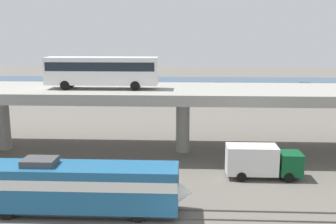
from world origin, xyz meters
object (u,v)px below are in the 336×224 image
object	(u,v)px
transit_bus_on_overpass	(102,70)
parked_car_4	(188,88)
parked_car_2	(150,86)
parked_car_1	(265,88)
parked_car_3	(306,86)
parked_car_0	(320,89)
parked_car_5	(80,86)
parked_car_6	(219,86)
service_truck_east	(261,161)
train_locomotive	(86,185)

from	to	relation	value
transit_bus_on_overpass	parked_car_4	distance (m)	36.13
transit_bus_on_overpass	parked_car_2	bearing A→B (deg)	-93.02
parked_car_1	parked_car_3	distance (m)	9.27
parked_car_0	parked_car_5	size ratio (longest dim) A/B	1.12
parked_car_1	parked_car_5	bearing A→B (deg)	-1.34
parked_car_3	parked_car_6	bearing A→B (deg)	-177.22
transit_bus_on_overpass	service_truck_east	xyz separation A→B (m)	(16.02, -7.17, -7.59)
parked_car_0	parked_car_3	size ratio (longest dim) A/B	1.09
service_truck_east	parked_car_4	world-z (taller)	parked_car_4
service_truck_east	parked_car_5	world-z (taller)	parked_car_5
parked_car_6	parked_car_0	bearing A→B (deg)	168.54
transit_bus_on_overpass	parked_car_1	size ratio (longest dim) A/B	2.62
parked_car_0	parked_car_6	world-z (taller)	same
parked_car_4	parked_car_5	world-z (taller)	same
transit_bus_on_overpass	parked_car_2	size ratio (longest dim) A/B	2.66
parked_car_1	parked_car_4	bearing A→B (deg)	2.71
parked_car_4	parked_car_6	size ratio (longest dim) A/B	1.04
parked_car_0	parked_car_4	world-z (taller)	same
parked_car_0	parked_car_2	xyz separation A→B (m)	(-32.35, 2.62, 0.00)
service_truck_east	parked_car_0	world-z (taller)	parked_car_0
service_truck_east	parked_car_3	world-z (taller)	parked_car_3
parked_car_2	parked_car_3	size ratio (longest dim) A/B	1.08
transit_bus_on_overpass	parked_car_1	xyz separation A→B (m)	(24.13, 34.97, -6.67)
train_locomotive	parked_car_2	world-z (taller)	train_locomotive
parked_car_3	train_locomotive	bearing A→B (deg)	-120.29
train_locomotive	parked_car_6	distance (m)	54.13
parked_car_3	parked_car_2	bearing A→B (deg)	-176.26
transit_bus_on_overpass	parked_car_6	xyz separation A→B (m)	(15.51, 37.15, -6.67)
parked_car_1	parked_car_6	bearing A→B (deg)	-14.18
parked_car_4	parked_car_3	bearing A→B (deg)	-171.03
parked_car_5	parked_car_6	xyz separation A→B (m)	(27.65, 1.33, 0.00)
parked_car_6	parked_car_5	bearing A→B (deg)	2.76
parked_car_0	parked_car_5	distance (m)	46.45
parked_car_3	transit_bus_on_overpass	bearing A→B (deg)	-130.88
parked_car_1	transit_bus_on_overpass	bearing A→B (deg)	55.40
train_locomotive	parked_car_3	xyz separation A→B (m)	(31.08, 53.21, 0.37)
parked_car_1	parked_car_2	size ratio (longest dim) A/B	1.01
transit_bus_on_overpass	parked_car_6	world-z (taller)	transit_bus_on_overpass
parked_car_0	parked_car_1	size ratio (longest dim) A/B	0.99
transit_bus_on_overpass	parked_car_3	xyz separation A→B (m)	(32.89, 37.99, -6.67)
train_locomotive	transit_bus_on_overpass	distance (m)	16.86
parked_car_6	parked_car_1	bearing A→B (deg)	165.82
parked_car_0	parked_car_4	bearing A→B (deg)	177.89
parked_car_2	parked_car_6	xyz separation A→B (m)	(13.61, 1.18, -0.00)
train_locomotive	parked_car_5	bearing A→B (deg)	105.28
transit_bus_on_overpass	parked_car_5	world-z (taller)	transit_bus_on_overpass
train_locomotive	parked_car_4	bearing A→B (deg)	81.39
parked_car_1	parked_car_3	size ratio (longest dim) A/B	1.10
service_truck_east	parked_car_4	size ratio (longest dim) A/B	1.46
train_locomotive	service_truck_east	world-z (taller)	train_locomotive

